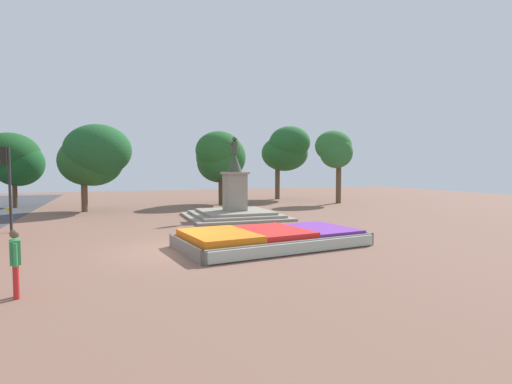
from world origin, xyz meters
name	(u,v)px	position (x,y,z in m)	size (l,w,h in m)	color
ground_plane	(173,251)	(0.00, 0.00, 0.00)	(77.71, 77.71, 0.00)	brown
flower_planter	(270,238)	(3.56, -0.40, 0.30)	(7.41, 4.51, 0.68)	#38281C
statue_monument	(235,205)	(4.79, 8.34, 0.74)	(5.59, 5.59, 4.79)	gray
traffic_light_far_corner	(7,174)	(-6.51, 6.56, 2.68)	(0.42, 0.30, 3.90)	#2D2D33
pedestrian_with_handbag	(15,260)	(-4.10, -3.99, 0.88)	(0.30, 0.72, 1.57)	red
park_tree_far_left	(220,157)	(6.18, 17.16, 3.80)	(4.13, 4.97, 5.84)	#4C3823
park_tree_behind_statue	(335,149)	(15.31, 14.62, 4.47)	(3.10, 2.94, 6.03)	brown
park_tree_far_right	(13,159)	(-8.97, 19.93, 3.62)	(4.47, 4.42, 5.57)	#4C3823
park_tree_street_side	(93,157)	(-3.23, 14.98, 3.70)	(4.77, 4.89, 5.87)	brown
park_tree_mid_canopy	(286,149)	(13.38, 20.14, 4.69)	(4.32, 5.15, 6.79)	brown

